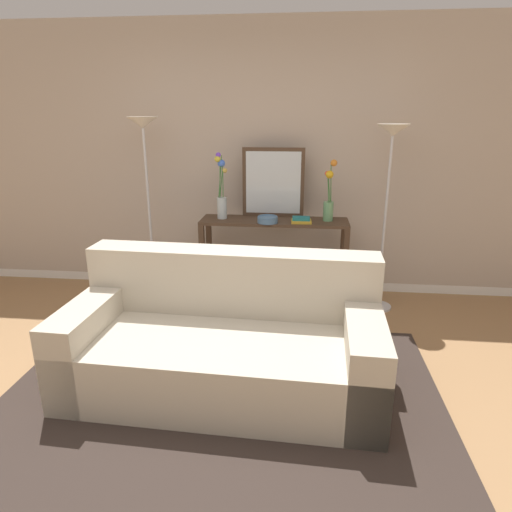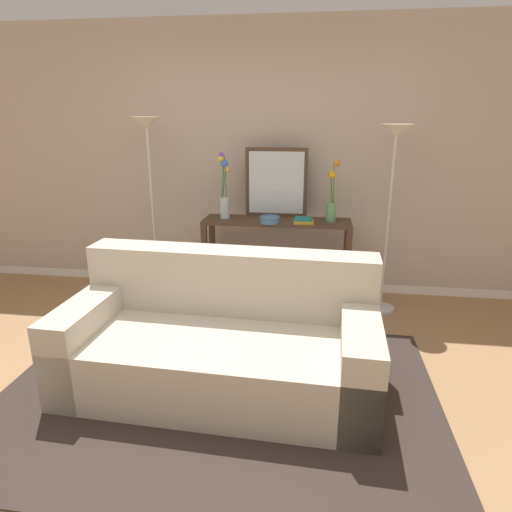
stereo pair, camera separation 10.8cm
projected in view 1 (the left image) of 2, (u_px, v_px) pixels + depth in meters
name	position (u px, v px, depth m)	size (l,w,h in m)	color
ground_plane	(201.00, 431.00, 2.64)	(16.00, 16.00, 0.02)	#9E754C
back_wall	(249.00, 162.00, 4.49)	(12.00, 0.15, 2.65)	white
area_rug	(221.00, 396.00, 2.94)	(2.89, 2.04, 0.01)	#332823
couch	(225.00, 343.00, 3.01)	(2.09, 1.04, 0.88)	#BCB29E
console_table	(274.00, 246.00, 4.28)	(1.39, 0.37, 0.83)	#473323
floor_lamp_left	(145.00, 159.00, 4.09)	(0.28, 0.28, 1.76)	silver
floor_lamp_right	(390.00, 167.00, 3.89)	(0.28, 0.28, 1.70)	silver
wall_mirror	(273.00, 183.00, 4.25)	(0.59, 0.02, 0.66)	#473323
vase_tall_flowers	(221.00, 194.00, 4.20)	(0.12, 0.12, 0.62)	silver
vase_short_flowers	(329.00, 199.00, 4.10)	(0.11, 0.12, 0.57)	#669E6B
fruit_bowl	(268.00, 219.00, 4.09)	(0.19, 0.19, 0.06)	#4C7093
book_stack	(301.00, 220.00, 4.09)	(0.19, 0.14, 0.05)	gold
book_row_under_console	(238.00, 294.00, 4.48)	(0.44, 0.18, 0.13)	#2D2D33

